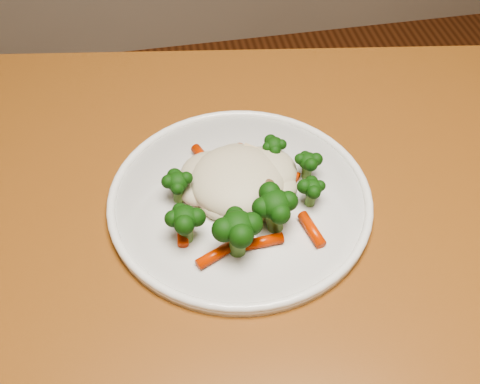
% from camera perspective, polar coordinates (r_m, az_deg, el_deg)
% --- Properties ---
extents(dining_table, '(1.22, 0.91, 0.75)m').
position_cam_1_polar(dining_table, '(0.75, 8.11, -10.09)').
color(dining_table, brown).
rests_on(dining_table, ground).
extents(plate, '(0.30, 0.30, 0.01)m').
position_cam_1_polar(plate, '(0.69, -0.00, -0.81)').
color(plate, white).
rests_on(plate, dining_table).
extents(meal, '(0.19, 0.19, 0.05)m').
position_cam_1_polar(meal, '(0.66, 0.12, 0.26)').
color(meal, beige).
rests_on(meal, plate).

